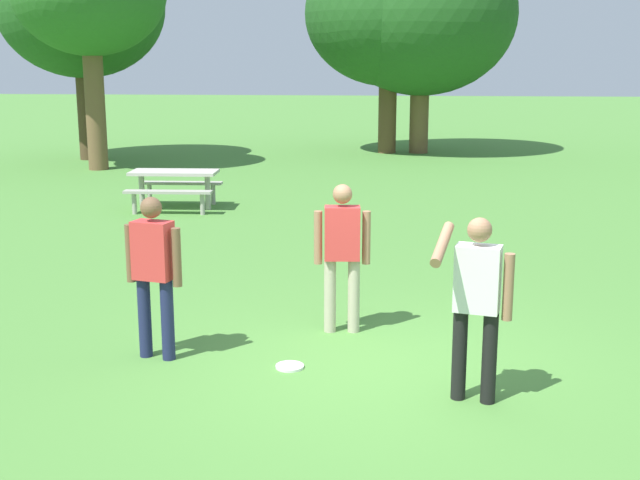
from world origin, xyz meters
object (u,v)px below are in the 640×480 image
person_catcher (154,267)px  person_bystander (342,248)px  tree_far_right (389,14)px  person_thrower (477,296)px  tree_slender_mid (422,15)px  picnic_table_near (174,181)px  frisbee (290,366)px  tree_tall_left (81,7)px

person_catcher → person_bystander: same height
tree_far_right → person_thrower: bearing=-86.8°
person_thrower → tree_slender_mid: size_ratio=0.24×
tree_far_right → tree_slender_mid: (1.00, 0.09, -0.01)m
picnic_table_near → frisbee: bearing=-67.7°
person_thrower → person_catcher: bearing=165.8°
picnic_table_near → tree_tall_left: size_ratio=0.27×
frisbee → picnic_table_near: size_ratio=0.16×
frisbee → tree_far_right: 19.29m
picnic_table_near → tree_far_right: size_ratio=0.27×
person_bystander → tree_slender_mid: tree_slender_mid is taller
person_thrower → tree_tall_left: 19.84m
tree_tall_left → frisbee: bearing=-63.2°
person_bystander → tree_far_right: tree_far_right is taller
tree_tall_left → tree_slender_mid: (9.80, 2.68, -0.13)m
person_catcher → tree_far_right: 19.06m
tree_slender_mid → picnic_table_near: bearing=-115.5°
person_thrower → tree_tall_left: size_ratio=0.25×
person_thrower → tree_tall_left: bearing=120.4°
tree_tall_left → tree_slender_mid: tree_slender_mid is taller
person_catcher → tree_slender_mid: (2.97, 18.74, 3.32)m
person_catcher → frisbee: person_catcher is taller
tree_tall_left → person_thrower: bearing=-59.6°
frisbee → tree_slender_mid: 19.43m
person_catcher → frisbee: size_ratio=5.90×
picnic_table_near → tree_slender_mid: bearing=64.5°
person_thrower → person_bystander: bearing=125.9°
frisbee → picnic_table_near: 9.02m
tree_tall_left → tree_far_right: bearing=16.4°
tree_slender_mid → tree_far_right: bearing=-175.1°
person_bystander → picnic_table_near: (-3.85, 7.19, -0.38)m
person_thrower → tree_tall_left: (-9.90, 16.84, 3.43)m
person_thrower → picnic_table_near: person_thrower is taller
person_catcher → tree_slender_mid: 19.27m
picnic_table_near → tree_far_right: 11.82m
tree_tall_left → picnic_table_near: bearing=-58.8°
picnic_table_near → tree_slender_mid: (5.03, 10.56, 3.70)m
frisbee → person_bystander: bearing=69.5°
person_catcher → picnic_table_near: 8.44m
person_catcher → frisbee: bearing=-6.2°
tree_far_right → person_bystander: bearing=-90.6°
person_thrower → person_catcher: 3.16m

